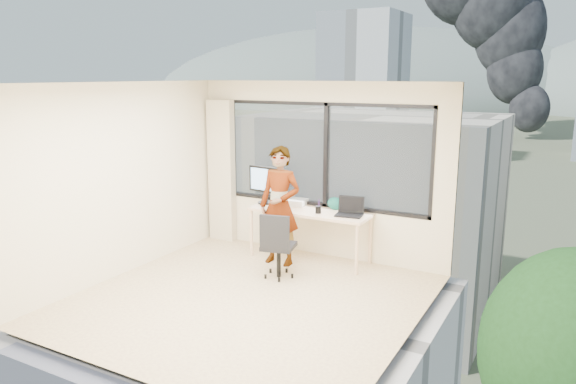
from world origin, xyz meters
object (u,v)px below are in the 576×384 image
Objects in this scene: person at (280,206)px; game_console at (295,202)px; handbag at (335,204)px; desk at (310,235)px; laptop at (349,208)px; chair at (279,244)px; monitor at (265,185)px.

game_console is (-0.05, 0.57, -0.06)m from person.
handbag is at bearing -5.39° from game_console.
laptop is (0.62, -0.02, 0.49)m from desk.
handbag is at bearing 58.52° from chair.
chair is at bearing -92.93° from desk.
handbag reaches higher than desk.
laptop is (0.98, -0.23, 0.08)m from game_console.
desk is at bearing -36.23° from game_console.
person reaches higher than chair.
handbag is (0.67, -0.00, 0.05)m from game_console.
game_console is at bearing 93.51° from chair.
chair is 3.85× the size of handbag.
person is 2.95× the size of monitor.
monitor is at bearing 139.29° from person.
chair is 1.15m from game_console.
monitor is 1.69× the size of game_console.
person is 7.10× the size of handbag.
monitor is (-0.80, 0.07, 0.67)m from desk.
laptop is at bearing 3.39° from monitor.
chair is 1.13m from laptop.
person is at bearing 104.82° from chair.
laptop is (1.42, -0.08, -0.17)m from monitor.
laptop is at bearing -1.67° from desk.
monitor is (-0.50, 0.42, 0.18)m from person.
person is 0.98m from laptop.
person reaches higher than laptop.
desk is 1.05× the size of person.
person is (-0.26, 0.49, 0.39)m from chair.
person reaches higher than handbag.
desk is 5.24× the size of game_console.
game_console is at bearing 157.86° from laptop.
person is 4.99× the size of game_console.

